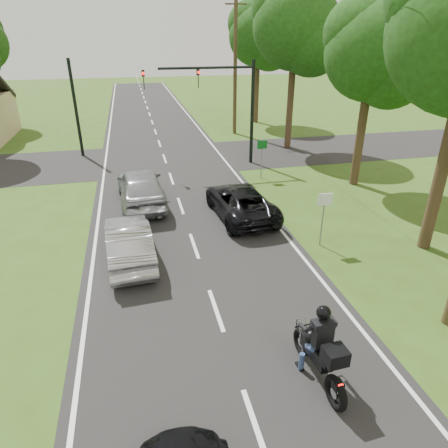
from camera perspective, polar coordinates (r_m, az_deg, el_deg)
The scene contains 15 objects.
ground at distance 11.98m, azimuth -1.15°, elevation -12.18°, with size 140.00×140.00×0.00m, color #354D15.
road at distance 20.71m, azimuth -6.93°, elevation 4.69°, with size 8.00×100.00×0.01m, color black.
cross_road at distance 26.38m, azimuth -8.48°, elevation 9.21°, with size 60.00×7.00×0.01m, color black.
motorcycle_rider at distance 9.73m, azimuth 13.69°, elevation -17.48°, with size 0.68×2.40×2.07m.
dark_suv at distance 17.49m, azimuth 2.36°, elevation 3.23°, with size 2.23×4.83×1.34m, color black.
silver_sedan at distance 14.42m, azimuth -13.44°, elevation -2.46°, with size 1.50×4.31×1.42m, color #ACABB0.
silver_suv at distance 19.11m, azimuth -11.80°, elevation 5.28°, with size 2.03×5.04×1.72m, color #9EA1A6.
traffic_signal at distance 24.06m, azimuth -0.35°, elevation 17.98°, with size 6.38×0.44×6.00m.
signal_pole_far at distance 27.81m, azimuth -20.40°, elevation 15.13°, with size 0.20×0.20×6.00m, color black.
utility_pole_far at distance 32.38m, azimuth 1.61°, elevation 21.63°, with size 1.60×0.28×10.00m.
sign_white at distance 15.05m, azimuth 14.13°, elevation 2.39°, with size 0.55×0.07×2.12m.
sign_green at distance 22.12m, azimuth 5.44°, elevation 10.47°, with size 0.55×0.07×2.12m.
tree_row_c at distance 21.53m, azimuth 21.26°, elevation 21.11°, with size 4.80×4.65×8.76m.
tree_row_d at distance 28.26m, azimuth 10.97°, elevation 25.41°, with size 5.76×5.58×10.45m.
tree_row_e at distance 36.85m, azimuth 5.47°, elevation 24.74°, with size 5.28×5.12×9.61m.
Camera 1 is at (-1.90, -9.27, 7.34)m, focal length 32.00 mm.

